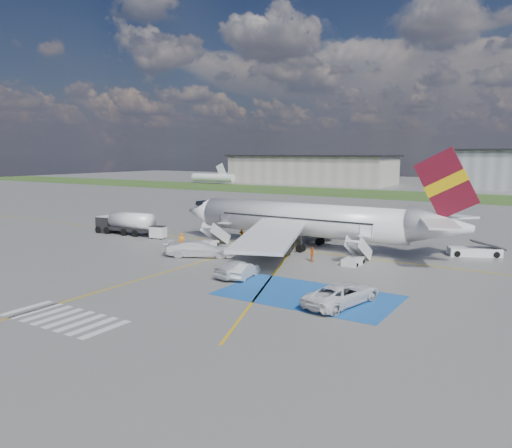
% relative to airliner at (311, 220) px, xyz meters
% --- Properties ---
extents(ground, '(400.00, 400.00, 0.00)m').
position_rel_airliner_xyz_m(ground, '(-1.51, -14.00, -3.39)').
color(ground, '#60605E').
rests_on(ground, ground).
extents(grass_strip, '(400.00, 30.00, 0.01)m').
position_rel_airliner_xyz_m(grass_strip, '(-1.51, 81.00, -3.39)').
color(grass_strip, '#2D4C1E').
rests_on(grass_strip, ground).
extents(taxiway_line_main, '(120.00, 0.20, 0.01)m').
position_rel_airliner_xyz_m(taxiway_line_main, '(-1.51, -2.00, -3.39)').
color(taxiway_line_main, gold).
rests_on(taxiway_line_main, ground).
extents(taxiway_line_cross, '(0.20, 60.00, 0.01)m').
position_rel_airliner_xyz_m(taxiway_line_cross, '(-6.51, -24.00, -3.39)').
color(taxiway_line_cross, gold).
rests_on(taxiway_line_cross, ground).
extents(taxiway_line_diag, '(20.71, 56.45, 0.01)m').
position_rel_airliner_xyz_m(taxiway_line_diag, '(-1.51, -2.00, -3.39)').
color(taxiway_line_diag, gold).
rests_on(taxiway_line_diag, ground).
extents(staging_box, '(14.00, 8.00, 0.01)m').
position_rel_airliner_xyz_m(staging_box, '(8.49, -18.00, -3.39)').
color(staging_box, '#1B55A7').
rests_on(staging_box, ground).
extents(crosswalk, '(9.00, 4.00, 0.01)m').
position_rel_airliner_xyz_m(crosswalk, '(-3.31, -32.00, -3.39)').
color(crosswalk, silver).
rests_on(crosswalk, ground).
extents(terminal_west, '(60.00, 22.00, 10.00)m').
position_rel_airliner_xyz_m(terminal_west, '(-56.51, 116.00, 1.61)').
color(terminal_west, '#A29A8C').
rests_on(terminal_west, ground).
extents(airliner, '(36.81, 32.95, 11.92)m').
position_rel_airliner_xyz_m(airliner, '(0.00, 0.00, 0.00)').
color(airliner, silver).
rests_on(airliner, ground).
extents(airstairs_fwd, '(1.90, 5.20, 3.60)m').
position_rel_airliner_xyz_m(airstairs_fwd, '(-11.01, -5.30, -2.77)').
color(airstairs_fwd, silver).
rests_on(airstairs_fwd, ground).
extents(airstairs_aft, '(1.90, 5.20, 3.60)m').
position_rel_airliner_xyz_m(airstairs_aft, '(7.49, -5.30, -2.77)').
color(airstairs_aft, silver).
rests_on(airstairs_aft, ground).
extents(fuel_tanker, '(9.26, 3.19, 3.10)m').
position_rel_airliner_xyz_m(fuel_tanker, '(-26.51, -4.32, -2.09)').
color(fuel_tanker, black).
rests_on(fuel_tanker, ground).
extents(gpu_cart, '(2.23, 1.65, 1.70)m').
position_rel_airliner_xyz_m(gpu_cart, '(-20.14, -4.64, -2.63)').
color(gpu_cart, silver).
rests_on(gpu_cart, ground).
extents(belt_loader, '(6.01, 4.02, 1.76)m').
position_rel_airliner_xyz_m(belt_loader, '(17.28, 5.75, -2.95)').
color(belt_loader, silver).
rests_on(belt_loader, ground).
extents(car_silver_a, '(2.53, 5.03, 1.64)m').
position_rel_airliner_xyz_m(car_silver_a, '(0.42, -16.12, -2.57)').
color(car_silver_a, silver).
rests_on(car_silver_a, ground).
extents(car_silver_b, '(2.24, 4.48, 1.41)m').
position_rel_airliner_xyz_m(car_silver_b, '(1.01, -16.08, -2.69)').
color(car_silver_b, '#AAADB1').
rests_on(car_silver_b, ground).
extents(van_white_a, '(3.75, 6.14, 2.15)m').
position_rel_airliner_xyz_m(van_white_a, '(11.76, -18.72, -2.32)').
color(van_white_a, white).
rests_on(van_white_a, ground).
extents(van_white_b, '(6.13, 4.64, 2.23)m').
position_rel_airliner_xyz_m(van_white_b, '(-8.18, -10.80, -2.28)').
color(van_white_b, white).
rests_on(van_white_b, ground).
extents(crew_fwd, '(0.85, 0.73, 1.97)m').
position_rel_airliner_xyz_m(crew_fwd, '(-12.60, -8.72, -2.41)').
color(crew_fwd, orange).
rests_on(crew_fwd, ground).
extents(crew_nose, '(0.77, 0.95, 1.82)m').
position_rel_airliner_xyz_m(crew_nose, '(-10.55, 0.74, -2.48)').
color(crew_nose, orange).
rests_on(crew_nose, ground).
extents(crew_aft, '(0.53, 0.95, 1.53)m').
position_rel_airliner_xyz_m(crew_aft, '(3.27, -6.45, -2.63)').
color(crew_aft, '#E7570C').
rests_on(crew_aft, ground).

